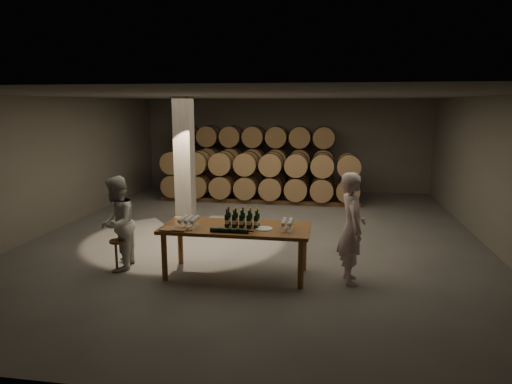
% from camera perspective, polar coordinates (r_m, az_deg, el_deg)
% --- Properties ---
extents(room, '(12.00, 12.00, 12.00)m').
position_cam_1_polar(room, '(10.95, -8.92, 3.33)').
color(room, '#54514E').
rests_on(room, ground).
extents(tasting_table, '(2.60, 1.10, 0.90)m').
position_cam_1_polar(tasting_table, '(8.09, -2.53, -5.03)').
color(tasting_table, brown).
rests_on(tasting_table, ground).
extents(barrel_stack_back, '(5.48, 0.95, 2.31)m').
position_cam_1_polar(barrel_stack_back, '(15.63, -0.21, 4.20)').
color(barrel_stack_back, '#56331D').
rests_on(barrel_stack_back, ground).
extents(barrel_stack_front, '(6.26, 0.95, 1.57)m').
position_cam_1_polar(barrel_stack_front, '(14.25, 0.41, 2.04)').
color(barrel_stack_front, '#56331D').
rests_on(barrel_stack_front, ground).
extents(bottle_cluster, '(0.60, 0.23, 0.33)m').
position_cam_1_polar(bottle_cluster, '(8.01, -1.74, -3.55)').
color(bottle_cluster, black).
rests_on(bottle_cluster, tasting_table).
extents(lying_bottles, '(0.75, 0.08, 0.08)m').
position_cam_1_polar(lying_bottles, '(7.67, -3.26, -4.82)').
color(lying_bottles, black).
rests_on(lying_bottles, tasting_table).
extents(glass_cluster_left, '(0.31, 0.42, 0.18)m').
position_cam_1_polar(glass_cluster_left, '(8.10, -8.40, -3.43)').
color(glass_cluster_left, silver).
rests_on(glass_cluster_left, tasting_table).
extents(glass_cluster_right, '(0.20, 0.42, 0.18)m').
position_cam_1_polar(glass_cluster_right, '(7.85, 3.93, -3.80)').
color(glass_cluster_right, silver).
rests_on(glass_cluster_right, tasting_table).
extents(plate, '(0.30, 0.30, 0.02)m').
position_cam_1_polar(plate, '(7.88, 0.98, -4.60)').
color(plate, white).
rests_on(plate, tasting_table).
extents(notebook_near, '(0.28, 0.23, 0.03)m').
position_cam_1_polar(notebook_near, '(7.91, -9.61, -4.65)').
color(notebook_near, olive).
rests_on(notebook_near, tasting_table).
extents(notebook_corner, '(0.26, 0.32, 0.02)m').
position_cam_1_polar(notebook_corner, '(8.00, -10.85, -4.54)').
color(notebook_corner, olive).
rests_on(notebook_corner, tasting_table).
extents(pen, '(0.15, 0.05, 0.01)m').
position_cam_1_polar(pen, '(7.85, -8.57, -4.81)').
color(pen, black).
rests_on(pen, tasting_table).
extents(stool, '(0.34, 0.34, 0.57)m').
position_cam_1_polar(stool, '(8.80, -16.75, -6.42)').
color(stool, '#56331D').
rests_on(stool, ground).
extents(person_man, '(0.57, 0.76, 1.91)m').
position_cam_1_polar(person_man, '(7.91, 11.88, -4.44)').
color(person_man, silver).
rests_on(person_man, ground).
extents(person_woman, '(0.80, 0.95, 1.74)m').
position_cam_1_polar(person_woman, '(8.74, -17.00, -3.79)').
color(person_woman, silver).
rests_on(person_woman, ground).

